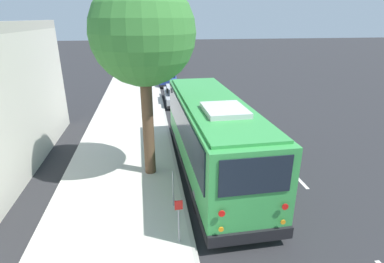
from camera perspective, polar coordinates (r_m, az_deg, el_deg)
The scene contains 13 objects.
ground_plane at distance 12.29m, azimuth 4.42°, elevation -8.78°, with size 160.00×160.00×0.00m, color #28282B.
sidewalk_slab at distance 12.06m, azimuth -13.74°, elevation -9.59°, with size 80.00×4.49×0.15m, color beige.
curb_strip at distance 12.03m, azimuth -2.57°, elevation -9.01°, with size 80.00×0.14×0.15m, color #AAA69D.
shuttle_bus at distance 12.01m, azimuth 3.85°, elevation -0.20°, with size 9.51×2.84×3.28m.
parked_sedan_silver at distance 22.80m, azimuth -2.96°, elevation 6.99°, with size 4.48×1.82×1.28m.
parked_sedan_blue at distance 29.28m, azimuth -4.67°, elevation 10.12°, with size 4.32×1.83×1.32m.
parked_sedan_navy at distance 35.85m, azimuth -5.26°, elevation 12.10°, with size 4.50×2.05×1.33m.
parked_sedan_gray at distance 42.86m, azimuth -5.67°, elevation 13.51°, with size 4.71×1.86×1.30m.
street_tree at distance 11.13m, azimuth -9.40°, elevation 19.22°, with size 3.72×3.72×7.84m.
sign_post_near at distance 8.59m, azimuth -2.50°, elevation -16.61°, with size 0.06×0.22×1.34m.
sign_post_far at distance 10.04m, azimuth -3.60°, elevation -10.84°, with size 0.06×0.06×1.30m.
lane_stripe_mid at distance 13.23m, azimuth 18.75°, elevation -7.62°, with size 2.40×0.14×0.01m, color silver.
lane_stripe_ahead at distance 18.27m, azimuth 10.47°, elevation 1.15°, with size 2.40×0.14×0.01m, color silver.
Camera 1 is at (-10.38, 2.52, 6.08)m, focal length 28.00 mm.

